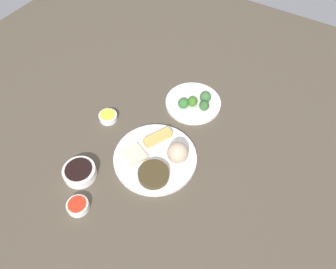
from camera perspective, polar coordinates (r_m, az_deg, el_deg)
name	(u,v)px	position (r m, az deg, el deg)	size (l,w,h in m)	color
tabletop	(155,161)	(1.10, -2.27, -4.73)	(2.20, 2.20, 0.02)	#4C4335
main_plate	(156,158)	(1.08, -2.18, -4.29)	(0.28, 0.28, 0.02)	white
rice_scoop	(178,152)	(1.04, 1.76, -3.23)	(0.07, 0.07, 0.07)	tan
spring_roll	(158,138)	(1.10, -1.86, -0.54)	(0.10, 0.03, 0.02)	tan
crab_rangoon_wonton	(134,155)	(1.08, -6.09, -3.65)	(0.07, 0.07, 0.01)	beige
stir_fry_heap	(154,174)	(1.02, -2.60, -7.11)	(0.10, 0.10, 0.02)	#3E321A
broccoli_plate	(193,103)	(1.24, 4.51, 5.65)	(0.21, 0.21, 0.01)	white
broccoli_floret_0	(192,101)	(1.21, 4.39, 5.92)	(0.04, 0.04, 0.04)	#396E1F
broccoli_floret_1	(206,97)	(1.23, 6.72, 6.67)	(0.04, 0.04, 0.04)	#396534
broccoli_floret_2	(204,106)	(1.20, 6.50, 5.17)	(0.04, 0.04, 0.04)	#2F5D2A
broccoli_floret_3	(183,103)	(1.20, 2.76, 5.61)	(0.04, 0.04, 0.04)	#32692F
soy_sauce_bowl	(80,172)	(1.08, -15.50, -6.55)	(0.11, 0.11, 0.03)	white
soy_sauce_bowl_liquid	(78,169)	(1.06, -15.73, -6.01)	(0.09, 0.09, 0.00)	black
sauce_ramekin_hot_mustard	(108,117)	(1.20, -10.65, 3.10)	(0.07, 0.07, 0.02)	white
sauce_ramekin_hot_mustard_liquid	(108,115)	(1.19, -10.75, 3.53)	(0.06, 0.06, 0.00)	yellow
sauce_ramekin_sweet_and_sour	(78,206)	(1.03, -15.80, -12.21)	(0.07, 0.07, 0.02)	white
sauce_ramekin_sweet_and_sour_liquid	(77,204)	(1.02, -15.97, -11.87)	(0.06, 0.06, 0.00)	red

